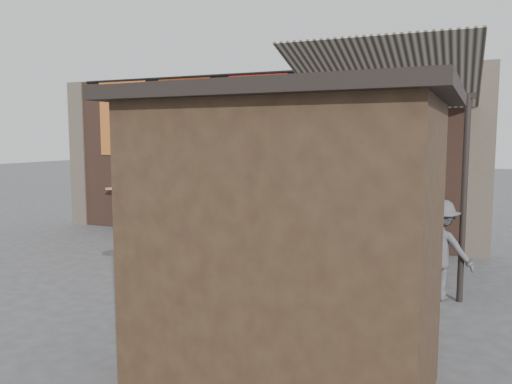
# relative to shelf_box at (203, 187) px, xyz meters

# --- Properties ---
(ground) EXTENTS (70.00, 70.00, 0.00)m
(ground) POSITION_rel_shelf_box_xyz_m (1.08, -2.30, -1.24)
(ground) COLOR #474749
(ground) RESTS_ON ground
(brick_wall) EXTENTS (10.00, 0.40, 4.00)m
(brick_wall) POSITION_rel_shelf_box_xyz_m (1.08, 0.40, 0.76)
(brick_wall) COLOR brown
(brick_wall) RESTS_ON ground
(pier_left) EXTENTS (0.50, 0.50, 4.00)m
(pier_left) POSITION_rel_shelf_box_xyz_m (-4.12, 0.40, 0.76)
(pier_left) COLOR #4C4238
(pier_left) RESTS_ON ground
(pier_right) EXTENTS (0.50, 0.50, 4.00)m
(pier_right) POSITION_rel_shelf_box_xyz_m (6.28, 0.40, 0.76)
(pier_right) COLOR #4C4238
(pier_right) RESTS_ON ground
(eating_counter) EXTENTS (8.00, 0.32, 0.05)m
(eating_counter) POSITION_rel_shelf_box_xyz_m (1.08, 0.03, -0.14)
(eating_counter) COLOR #9E7A51
(eating_counter) RESTS_ON brick_wall
(shelf_box) EXTENTS (0.65, 0.30, 0.23)m
(shelf_box) POSITION_rel_shelf_box_xyz_m (0.00, 0.00, 0.00)
(shelf_box) COLOR white
(shelf_box) RESTS_ON eating_counter
(tapestry_redgold) EXTENTS (1.50, 0.02, 2.00)m
(tapestry_redgold) POSITION_rel_shelf_box_xyz_m (-2.52, 0.18, 1.76)
(tapestry_redgold) COLOR maroon
(tapestry_redgold) RESTS_ON brick_wall
(tapestry_sun) EXTENTS (1.50, 0.02, 2.00)m
(tapestry_sun) POSITION_rel_shelf_box_xyz_m (-0.62, 0.18, 1.76)
(tapestry_sun) COLOR #C6410B
(tapestry_sun) RESTS_ON brick_wall
(tapestry_orange) EXTENTS (1.50, 0.02, 2.00)m
(tapestry_orange) POSITION_rel_shelf_box_xyz_m (1.38, 0.18, 1.76)
(tapestry_orange) COLOR #B52416
(tapestry_orange) RESTS_ON brick_wall
(tapestry_multi) EXTENTS (1.50, 0.02, 2.00)m
(tapestry_multi) POSITION_rel_shelf_box_xyz_m (3.38, 0.18, 1.76)
(tapestry_multi) COLOR teal
(tapestry_multi) RESTS_ON brick_wall
(hang_rail) EXTENTS (9.50, 0.06, 0.06)m
(hang_rail) POSITION_rel_shelf_box_xyz_m (1.08, 0.17, 2.74)
(hang_rail) COLOR black
(hang_rail) RESTS_ON brick_wall
(scooter_stool_0) EXTENTS (0.37, 0.82, 0.78)m
(scooter_stool_0) POSITION_rel_shelf_box_xyz_m (-1.49, -0.30, -0.85)
(scooter_stool_0) COLOR #121745
(scooter_stool_0) RESTS_ON ground
(scooter_stool_1) EXTENTS (0.33, 0.74, 0.70)m
(scooter_stool_1) POSITION_rel_shelf_box_xyz_m (-0.83, -0.33, -0.89)
(scooter_stool_1) COLOR #150D98
(scooter_stool_1) RESTS_ON ground
(scooter_stool_2) EXTENTS (0.39, 0.87, 0.83)m
(scooter_stool_2) POSITION_rel_shelf_box_xyz_m (-0.18, -0.29, -0.83)
(scooter_stool_2) COLOR #0C5613
(scooter_stool_2) RESTS_ON ground
(scooter_stool_3) EXTENTS (0.32, 0.71, 0.67)m
(scooter_stool_3) POSITION_rel_shelf_box_xyz_m (0.47, -0.30, -0.90)
(scooter_stool_3) COLOR black
(scooter_stool_3) RESTS_ON ground
(scooter_stool_4) EXTENTS (0.35, 0.77, 0.73)m
(scooter_stool_4) POSITION_rel_shelf_box_xyz_m (1.09, -0.28, -0.87)
(scooter_stool_4) COLOR #105413
(scooter_stool_4) RESTS_ON ground
(scooter_stool_5) EXTENTS (0.37, 0.83, 0.79)m
(scooter_stool_5) POSITION_rel_shelf_box_xyz_m (1.75, -0.25, -0.85)
(scooter_stool_5) COLOR maroon
(scooter_stool_5) RESTS_ON ground
(scooter_stool_6) EXTENTS (0.33, 0.74, 0.70)m
(scooter_stool_6) POSITION_rel_shelf_box_xyz_m (2.34, -0.31, -0.89)
(scooter_stool_6) COLOR #19663F
(scooter_stool_6) RESTS_ON ground
(scooter_stool_7) EXTENTS (0.39, 0.87, 0.83)m
(scooter_stool_7) POSITION_rel_shelf_box_xyz_m (3.01, -0.29, -0.83)
(scooter_stool_7) COLOR black
(scooter_stool_7) RESTS_ON ground
(scooter_stool_8) EXTENTS (0.37, 0.81, 0.77)m
(scooter_stool_8) POSITION_rel_shelf_box_xyz_m (3.66, -0.32, -0.85)
(scooter_stool_8) COLOR maroon
(scooter_stool_8) RESTS_ON ground
(scooter_stool_9) EXTENTS (0.36, 0.80, 0.76)m
(scooter_stool_9) POSITION_rel_shelf_box_xyz_m (4.25, -0.31, -0.86)
(scooter_stool_9) COLOR navy
(scooter_stool_9) RESTS_ON ground
(diner_left) EXTENTS (0.74, 0.61, 1.73)m
(diner_left) POSITION_rel_shelf_box_xyz_m (-0.67, -0.30, -0.37)
(diner_left) COLOR #8A98C9
(diner_left) RESTS_ON ground
(diner_right) EXTENTS (0.95, 0.88, 1.58)m
(diner_right) POSITION_rel_shelf_box_xyz_m (-1.67, -0.73, -0.45)
(diner_right) COLOR #2C2225
(diner_right) RESTS_ON ground
(shopper_navy) EXTENTS (0.98, 0.71, 1.54)m
(shopper_navy) POSITION_rel_shelf_box_xyz_m (3.40, -1.87, -0.47)
(shopper_navy) COLOR black
(shopper_navy) RESTS_ON ground
(shopper_grey) EXTENTS (1.09, 0.77, 1.54)m
(shopper_grey) POSITION_rel_shelf_box_xyz_m (5.67, -2.87, -0.47)
(shopper_grey) COLOR #555458
(shopper_grey) RESTS_ON ground
(shopper_tan) EXTENTS (0.88, 0.91, 1.58)m
(shopper_tan) POSITION_rel_shelf_box_xyz_m (4.65, -1.65, -0.45)
(shopper_tan) COLOR #807151
(shopper_tan) RESTS_ON ground
(market_stall) EXTENTS (2.64, 2.02, 2.79)m
(market_stall) POSITION_rel_shelf_box_xyz_m (4.47, -6.47, 0.16)
(market_stall) COLOR black
(market_stall) RESTS_ON ground
(stall_roof) EXTENTS (2.96, 2.32, 0.12)m
(stall_roof) POSITION_rel_shelf_box_xyz_m (4.47, -6.47, 1.61)
(stall_roof) COLOR black
(stall_roof) RESTS_ON market_stall
(stall_sign) EXTENTS (1.20, 0.08, 0.50)m
(stall_sign) POSITION_rel_shelf_box_xyz_m (4.51, -5.47, 0.78)
(stall_sign) COLOR gold
(stall_sign) RESTS_ON market_stall
(stall_shelf) EXTENTS (2.14, 0.17, 0.06)m
(stall_shelf) POSITION_rel_shelf_box_xyz_m (4.51, -5.47, -0.22)
(stall_shelf) COLOR #473321
(stall_shelf) RESTS_ON market_stall
(awning_canvas) EXTENTS (3.20, 3.28, 0.97)m
(awning_canvas) POSITION_rel_shelf_box_xyz_m (4.58, -1.40, 2.31)
(awning_canvas) COLOR beige
(awning_canvas) RESTS_ON brick_wall
(awning_ledger) EXTENTS (3.30, 0.08, 0.12)m
(awning_ledger) POSITION_rel_shelf_box_xyz_m (4.58, 0.19, 2.71)
(awning_ledger) COLOR #33261C
(awning_ledger) RESTS_ON brick_wall
(awning_header) EXTENTS (3.00, 0.08, 0.08)m
(awning_header) POSITION_rel_shelf_box_xyz_m (4.58, -2.90, 1.84)
(awning_header) COLOR black
(awning_header) RESTS_ON awning_post_left
(awning_post_left) EXTENTS (0.09, 0.09, 3.10)m
(awning_post_left) POSITION_rel_shelf_box_xyz_m (3.18, -2.90, 0.31)
(awning_post_left) COLOR black
(awning_post_left) RESTS_ON ground
(awning_post_right) EXTENTS (0.09, 0.09, 3.10)m
(awning_post_right) POSITION_rel_shelf_box_xyz_m (5.98, -2.90, 0.31)
(awning_post_right) COLOR black
(awning_post_right) RESTS_ON ground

